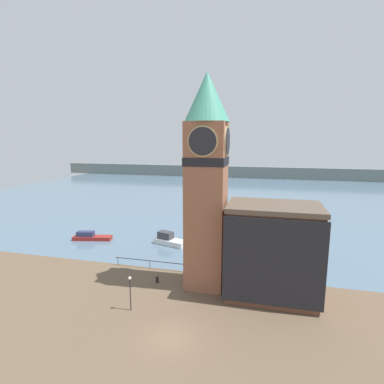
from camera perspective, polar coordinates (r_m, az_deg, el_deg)
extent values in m
plane|color=brown|center=(28.43, -4.24, -25.99)|extent=(160.00, 160.00, 0.00)
cube|color=slate|center=(96.56, 9.41, -0.18)|extent=(160.00, 120.00, 0.00)
cube|color=slate|center=(135.77, 10.84, 3.73)|extent=(180.00, 3.00, 5.00)
cube|color=#333338|center=(40.55, -8.06, -12.84)|extent=(9.77, 0.08, 0.08)
cylinder|color=#333338|center=(42.59, -13.92, -12.67)|extent=(0.07, 0.07, 1.05)
cylinder|color=#333338|center=(40.76, -8.04, -13.52)|extent=(0.07, 0.07, 1.05)
cylinder|color=#333338|center=(39.38, -1.64, -14.29)|extent=(0.07, 0.07, 1.05)
cube|color=#935B42|center=(33.42, 2.72, -2.88)|extent=(4.22, 4.22, 18.54)
cube|color=black|center=(32.67, 2.79, 5.91)|extent=(4.34, 4.34, 0.90)
cylinder|color=tan|center=(30.47, 2.02, 9.62)|extent=(3.13, 0.12, 3.13)
cylinder|color=#232328|center=(30.38, 1.99, 9.62)|extent=(2.85, 0.12, 2.85)
cylinder|color=tan|center=(32.24, 6.67, 9.58)|extent=(0.12, 3.13, 3.13)
cylinder|color=#232328|center=(32.23, 6.82, 9.57)|extent=(0.12, 2.85, 2.85)
cone|color=teal|center=(32.90, 2.90, 17.66)|extent=(4.86, 4.86, 5.14)
cube|color=brown|center=(33.63, 15.04, -11.14)|extent=(9.20, 6.15, 9.56)
cube|color=brown|center=(32.20, 15.44, -2.74)|extent=(9.60, 6.55, 0.50)
cube|color=#232328|center=(30.56, 15.15, -12.94)|extent=(9.70, 0.30, 8.80)
cube|color=silver|center=(49.06, -4.12, -9.46)|extent=(5.69, 3.49, 0.84)
cube|color=#38383D|center=(49.26, -5.06, -8.17)|extent=(2.65, 2.05, 1.14)
cube|color=maroon|center=(53.89, -18.43, -8.28)|extent=(6.60, 3.00, 0.63)
cube|color=navy|center=(54.08, -19.63, -7.49)|extent=(2.99, 1.74, 0.81)
cylinder|color=black|center=(37.19, -6.65, -16.28)|extent=(0.34, 0.34, 0.58)
sphere|color=black|center=(37.07, -6.66, -15.88)|extent=(0.36, 0.36, 0.36)
cylinder|color=black|center=(31.67, -11.66, -18.61)|extent=(0.10, 0.10, 3.29)
sphere|color=silver|center=(30.89, -11.77, -15.77)|extent=(0.32, 0.32, 0.32)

